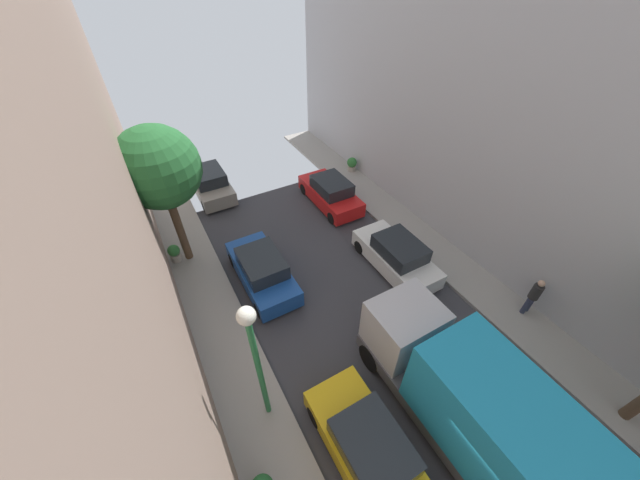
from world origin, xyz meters
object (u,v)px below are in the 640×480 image
at_px(potted_plant_2, 175,253).
at_px(parked_car_right_4, 331,193).
at_px(parked_car_right_3, 397,256).
at_px(street_tree_2, 158,169).
at_px(parked_car_left_3, 369,450).
at_px(pedestrian, 534,296).
at_px(potted_plant_1, 352,164).
at_px(lamp_post, 255,352).
at_px(delivery_truck, 467,399).
at_px(parked_car_left_4, 262,270).
at_px(parked_car_left_5, 210,183).

bearing_deg(potted_plant_2, parked_car_right_4, 3.57).
distance_m(parked_car_right_3, street_tree_2, 10.08).
relative_size(parked_car_left_3, parked_car_right_3, 1.00).
xyz_separation_m(parked_car_right_3, pedestrian, (2.80, -4.43, 0.35)).
height_order(parked_car_left_3, potted_plant_1, parked_car_left_3).
bearing_deg(pedestrian, lamp_post, 171.90).
bearing_deg(pedestrian, street_tree_2, 138.34).
bearing_deg(pedestrian, delivery_truck, -163.78).
bearing_deg(delivery_truck, parked_car_left_4, 108.49).
bearing_deg(parked_car_right_3, delivery_truck, -114.12).
bearing_deg(delivery_truck, street_tree_2, 114.85).
xyz_separation_m(parked_car_right_3, delivery_truck, (-2.70, -6.03, 1.07)).
relative_size(parked_car_left_3, pedestrian, 2.44).
bearing_deg(parked_car_left_4, potted_plant_2, 134.17).
bearing_deg(parked_car_left_5, delivery_truck, -80.32).
xyz_separation_m(parked_car_right_4, potted_plant_1, (2.89, 2.27, -0.12)).
relative_size(parked_car_left_5, pedestrian, 2.44).
bearing_deg(parked_car_right_3, parked_car_left_5, 118.85).
height_order(parked_car_left_3, pedestrian, pedestrian).
bearing_deg(parked_car_left_3, parked_car_right_4, 64.07).
distance_m(parked_car_left_4, street_tree_2, 5.49).
xyz_separation_m(parked_car_left_4, parked_car_right_3, (5.40, -2.04, 0.00)).
bearing_deg(lamp_post, pedestrian, -8.10).
bearing_deg(parked_car_left_5, parked_car_left_3, -90.00).
height_order(parked_car_left_5, potted_plant_1, parked_car_left_5).
bearing_deg(street_tree_2, lamp_post, -86.34).
height_order(parked_car_left_4, potted_plant_2, parked_car_left_4).
xyz_separation_m(delivery_truck, pedestrian, (5.50, 1.60, -0.71)).
bearing_deg(street_tree_2, parked_car_left_4, -50.87).
xyz_separation_m(parked_car_left_4, parked_car_right_4, (5.40, 3.55, 0.00)).
xyz_separation_m(parked_car_left_4, street_tree_2, (-2.41, 2.96, 3.95)).
bearing_deg(parked_car_left_4, parked_car_right_3, -20.72).
height_order(delivery_truck, street_tree_2, street_tree_2).
bearing_deg(street_tree_2, potted_plant_1, 14.96).
height_order(parked_car_left_4, delivery_truck, delivery_truck).
relative_size(pedestrian, lamp_post, 0.34).
relative_size(parked_car_right_3, potted_plant_1, 4.94).
distance_m(parked_car_left_5, street_tree_2, 6.66).
height_order(parked_car_right_3, delivery_truck, delivery_truck).
bearing_deg(parked_car_right_3, street_tree_2, 147.34).
bearing_deg(delivery_truck, potted_plant_1, 68.10).
xyz_separation_m(parked_car_left_3, street_tree_2, (-2.41, 10.52, 3.95)).
relative_size(parked_car_left_5, parked_car_right_3, 1.00).
relative_size(delivery_truck, potted_plant_1, 7.76).
xyz_separation_m(parked_car_right_4, lamp_post, (-7.30, -8.59, 2.77)).
relative_size(parked_car_right_4, potted_plant_1, 4.94).
bearing_deg(pedestrian, parked_car_right_3, 122.24).
xyz_separation_m(parked_car_left_3, parked_car_right_3, (5.40, 5.51, 0.00)).
bearing_deg(parked_car_right_4, parked_car_right_3, -90.00).
distance_m(parked_car_right_3, parked_car_right_4, 5.59).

